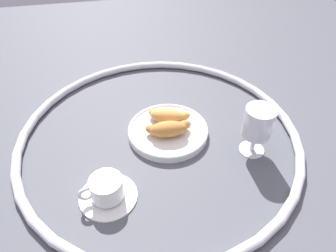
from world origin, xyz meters
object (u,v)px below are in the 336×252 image
coffee_cup_near (107,190)px  croissant_small (168,116)px  croissant_large (168,129)px  juice_glass_left (258,124)px  pastry_plate (168,131)px

coffee_cup_near → croissant_small: bearing=49.2°
croissant_large → croissant_small: size_ratio=1.06×
croissant_large → juice_glass_left: 0.23m
juice_glass_left → croissant_small: bearing=146.2°
croissant_small → pastry_plate: bearing=-99.9°
croissant_large → croissant_small: (0.01, 0.05, 0.00)m
pastry_plate → croissant_large: 0.04m
pastry_plate → juice_glass_left: bearing=-26.9°
croissant_large → coffee_cup_near: size_ratio=1.01×
croissant_large → juice_glass_left: bearing=-21.1°
croissant_large → juice_glass_left: juice_glass_left is taller
croissant_small → coffee_cup_near: croissant_small is taller
croissant_large → coffee_cup_near: croissant_large is taller
pastry_plate → coffee_cup_near: 0.26m
pastry_plate → croissant_large: size_ratio=1.66×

